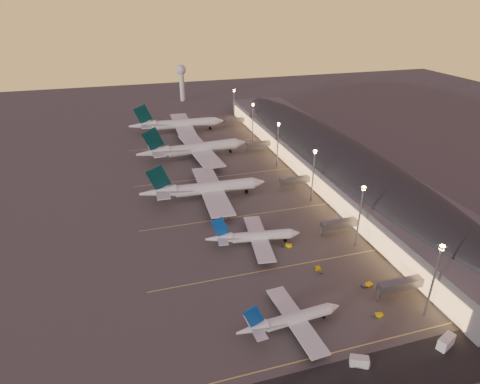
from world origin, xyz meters
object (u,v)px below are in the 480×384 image
at_px(airliner_wide_mid, 194,149).
at_px(catering_truck_a, 360,362).
at_px(airliner_narrow_north, 253,237).
at_px(baggage_tug_d, 319,270).
at_px(baggage_tug_b, 367,285).
at_px(baggage_tug_c, 287,246).
at_px(catering_truck_b, 447,342).
at_px(airliner_wide_near, 204,189).
at_px(airliner_wide_far, 178,124).
at_px(airliner_narrow_south, 290,320).
at_px(baggage_tug_a, 378,315).
at_px(radar_tower, 181,77).

distance_m(airliner_wide_mid, catering_truck_a, 163.52).
xyz_separation_m(airliner_narrow_north, baggage_tug_d, (17.07, -23.01, -2.97)).
xyz_separation_m(baggage_tug_b, baggage_tug_c, (-16.74, 29.65, 0.03)).
relative_size(airliner_wide_mid, catering_truck_b, 10.03).
xyz_separation_m(airliner_wide_near, catering_truck_b, (45.74, -109.11, -3.35)).
height_order(airliner_wide_mid, airliner_wide_far, same).
bearing_deg(baggage_tug_b, airliner_narrow_north, 123.97).
xyz_separation_m(airliner_narrow_south, airliner_wide_near, (-6.42, 90.23, 1.93)).
bearing_deg(airliner_wide_mid, baggage_tug_c, -85.65).
bearing_deg(baggage_tug_b, baggage_tug_d, 128.95).
height_order(airliner_wide_near, baggage_tug_a, airliner_wide_near).
height_order(airliner_narrow_south, airliner_narrow_north, airliner_narrow_north).
bearing_deg(baggage_tug_b, radar_tower, 87.83).
relative_size(airliner_narrow_south, radar_tower, 1.03).
bearing_deg(catering_truck_b, airliner_wide_mid, 81.43).
relative_size(catering_truck_b, baggage_tug_d, 1.83).
height_order(airliner_narrow_north, baggage_tug_d, airliner_narrow_north).
relative_size(radar_tower, baggage_tug_b, 8.91).
distance_m(baggage_tug_b, baggage_tug_c, 34.05).
xyz_separation_m(airliner_wide_far, baggage_tug_c, (18.75, -159.51, -5.07)).
distance_m(airliner_wide_far, catering_truck_b, 222.13).
distance_m(airliner_narrow_south, catering_truck_a, 21.98).
distance_m(airliner_narrow_north, baggage_tug_c, 13.80).
bearing_deg(airliner_narrow_north, radar_tower, 95.05).
height_order(airliner_wide_near, catering_truck_b, airliner_wide_near).
relative_size(airliner_wide_near, catering_truck_b, 8.99).
bearing_deg(baggage_tug_c, airliner_wide_mid, 126.20).
height_order(baggage_tug_a, baggage_tug_c, baggage_tug_c).
xyz_separation_m(radar_tower, catering_truck_a, (-3.16, -310.82, -20.48)).
bearing_deg(airliner_wide_near, catering_truck_b, -65.51).
bearing_deg(airliner_wide_far, baggage_tug_d, -80.86).
xyz_separation_m(radar_tower, baggage_tug_c, (0.06, -253.25, -21.37)).
relative_size(airliner_wide_near, airliner_wide_far, 0.90).
xyz_separation_m(airliner_wide_near, baggage_tug_d, (27.04, -68.05, -4.51)).
height_order(airliner_narrow_north, catering_truck_a, airliner_narrow_north).
bearing_deg(catering_truck_a, baggage_tug_c, 111.52).
relative_size(airliner_wide_far, baggage_tug_a, 19.24).
relative_size(airliner_wide_near, airliner_wide_mid, 0.90).
bearing_deg(radar_tower, baggage_tug_a, -87.69).
height_order(airliner_wide_mid, baggage_tug_c, airliner_wide_mid).
bearing_deg(radar_tower, baggage_tug_d, -88.98).
distance_m(radar_tower, baggage_tug_d, 271.62).
height_order(airliner_narrow_south, baggage_tug_d, airliner_narrow_south).
height_order(baggage_tug_b, catering_truck_a, catering_truck_a).
xyz_separation_m(baggage_tug_a, catering_truck_a, (-15.12, -14.58, 0.94)).
relative_size(airliner_wide_far, baggage_tug_c, 17.04).
height_order(airliner_wide_far, catering_truck_b, airliner_wide_far).
xyz_separation_m(airliner_narrow_south, baggage_tug_a, (27.75, -3.33, -2.63)).
height_order(airliner_narrow_south, radar_tower, radar_tower).
relative_size(airliner_narrow_south, baggage_tug_a, 9.51).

